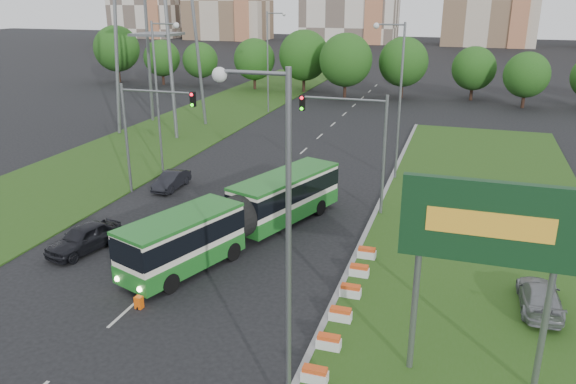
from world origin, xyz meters
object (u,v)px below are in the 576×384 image
(traffic_mast_left, at_px, (145,123))
(pedestrian, at_px, (136,270))
(billboard, at_px, (488,232))
(car_left_far, at_px, (171,180))
(articulated_bus, at_px, (240,214))
(shopping_trolley, at_px, (139,302))
(car_left_near, at_px, (84,238))
(traffic_mast_median, at_px, (360,135))
(car_median, at_px, (540,297))

(traffic_mast_left, relative_size, pedestrian, 4.88)
(billboard, xyz_separation_m, car_left_far, (-21.75, 16.58, -5.52))
(articulated_bus, relative_size, shopping_trolley, 27.66)
(articulated_bus, bearing_deg, traffic_mast_left, 168.68)
(car_left_far, distance_m, pedestrian, 14.90)
(traffic_mast_left, xyz_separation_m, car_left_near, (1.47, -9.64, -4.57))
(car_left_near, xyz_separation_m, shopping_trolley, (6.36, -4.58, -0.48))
(traffic_mast_median, relative_size, traffic_mast_left, 1.00)
(car_left_near, height_order, car_left_far, car_left_near)
(car_left_far, bearing_deg, car_median, -23.02)
(traffic_mast_left, height_order, car_left_near, traffic_mast_left)
(billboard, bearing_deg, pedestrian, 170.28)
(car_median, bearing_deg, car_left_near, 0.56)
(billboard, distance_m, traffic_mast_median, 17.68)
(billboard, xyz_separation_m, car_median, (2.97, 6.12, -5.38))
(car_median, distance_m, pedestrian, 19.43)
(billboard, distance_m, articulated_bus, 16.79)
(billboard, relative_size, traffic_mast_median, 1.00)
(traffic_mast_left, height_order, articulated_bus, traffic_mast_left)
(car_left_near, bearing_deg, traffic_mast_left, 112.12)
(traffic_mast_left, relative_size, car_median, 1.84)
(car_median, bearing_deg, billboard, 62.90)
(billboard, distance_m, shopping_trolley, 15.94)
(traffic_mast_median, bearing_deg, pedestrian, -123.33)
(car_left_near, relative_size, car_left_far, 1.17)
(traffic_mast_median, xyz_separation_m, car_left_near, (-13.69, -10.64, -4.57))
(car_left_near, bearing_deg, articulated_bus, 40.07)
(traffic_mast_median, height_order, pedestrian, traffic_mast_median)
(car_left_near, height_order, car_median, car_left_near)
(billboard, relative_size, car_median, 1.84)
(billboard, bearing_deg, articulated_bus, 144.70)
(traffic_mast_median, bearing_deg, billboard, -64.97)
(articulated_bus, bearing_deg, car_median, 8.37)
(car_left_near, bearing_deg, traffic_mast_median, 51.33)
(articulated_bus, height_order, shopping_trolley, articulated_bus)
(traffic_mast_median, relative_size, shopping_trolley, 13.34)
(traffic_mast_left, xyz_separation_m, shopping_trolley, (7.83, -14.22, -5.05))
(traffic_mast_left, distance_m, car_left_far, 5.04)
(traffic_mast_left, bearing_deg, articulated_bus, -30.97)
(billboard, height_order, articulated_bus, billboard)
(traffic_mast_median, relative_size, articulated_bus, 0.48)
(car_median, bearing_deg, pedestrian, 8.69)
(car_median, relative_size, pedestrian, 2.65)
(car_median, distance_m, shopping_trolley, 18.56)
(car_left_far, relative_size, shopping_trolley, 6.54)
(pedestrian, distance_m, shopping_trolley, 2.47)
(articulated_bus, bearing_deg, traffic_mast_median, 68.91)
(traffic_mast_left, height_order, shopping_trolley, traffic_mast_left)
(car_median, xyz_separation_m, pedestrian, (-19.14, -3.35, 0.04))
(pedestrian, xyz_separation_m, shopping_trolley, (1.37, -1.99, -0.52))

